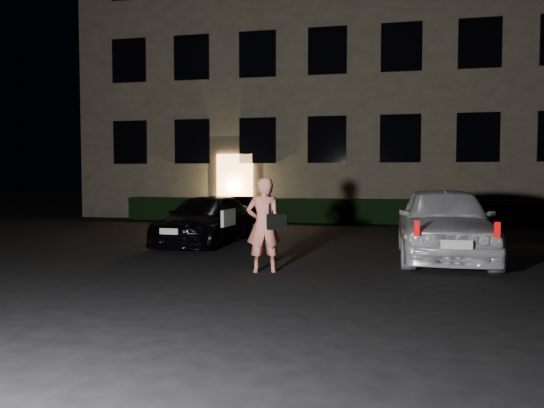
# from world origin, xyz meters

# --- Properties ---
(ground) EXTENTS (80.00, 80.00, 0.00)m
(ground) POSITION_xyz_m (0.00, 0.00, 0.00)
(ground) COLOR black
(ground) RESTS_ON ground
(building) EXTENTS (20.00, 8.11, 12.00)m
(building) POSITION_xyz_m (-0.00, 14.99, 6.00)
(building) COLOR brown
(building) RESTS_ON ground
(hedge) EXTENTS (15.00, 0.70, 0.85)m
(hedge) POSITION_xyz_m (0.00, 10.50, 0.42)
(hedge) COLOR black
(hedge) RESTS_ON ground
(sedan) EXTENTS (1.79, 4.06, 1.14)m
(sedan) POSITION_xyz_m (-2.22, 3.98, 0.57)
(sedan) COLOR black
(sedan) RESTS_ON ground
(hatch) EXTENTS (1.78, 4.37, 1.48)m
(hatch) POSITION_xyz_m (3.28, 2.58, 0.74)
(hatch) COLOR silver
(hatch) RESTS_ON ground
(man) EXTENTS (0.76, 0.57, 1.65)m
(man) POSITION_xyz_m (0.10, 0.41, 0.83)
(man) COLOR #FF8B74
(man) RESTS_ON ground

